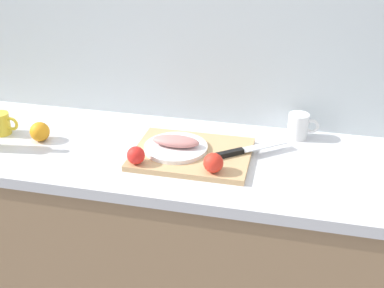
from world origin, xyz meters
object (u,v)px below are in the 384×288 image
Objects in this scene: cutting_board at (192,154)px; coffee_mug_0 at (2,123)px; white_plate at (176,147)px; fish_fillet at (176,141)px; orange_0 at (40,132)px; chef_knife at (242,151)px; coffee_mug_1 at (299,126)px.

coffee_mug_0 reaches higher than cutting_board.
white_plate is 2.02× the size of coffee_mug_0.
fish_fillet reaches higher than cutting_board.
orange_0 is at bearing -178.96° from white_plate.
fish_fillet is at bearing 177.43° from cutting_board.
orange_0 is at bearing 145.24° from chef_knife.
chef_knife is (0.24, 0.03, 0.00)m from white_plate.
coffee_mug_0 is at bearing -168.91° from coffee_mug_1.
white_plate is 3.07× the size of orange_0.
fish_fillet is at bearing 1.04° from orange_0.
cutting_board is 0.18m from chef_knife.
coffee_mug_0 reaches higher than white_plate.
orange_0 reaches higher than white_plate.
coffee_mug_1 is (0.36, 0.24, 0.04)m from cutting_board.
chef_knife is at bearing 6.67° from white_plate.
coffee_mug_0 is 0.96× the size of coffee_mug_1.
coffee_mug_1 is at bearing 14.42° from orange_0.
fish_fillet is at bearing 149.13° from chef_knife.
coffee_mug_0 is at bearing 172.16° from orange_0.
chef_knife is (0.18, 0.03, 0.02)m from cutting_board.
coffee_mug_1 is at bearing 29.08° from fish_fillet.
white_plate is 0.92× the size of chef_knife.
chef_knife is 2.09× the size of coffee_mug_1.
coffee_mug_0 reaches higher than fish_fillet.
chef_knife is (0.24, 0.03, -0.02)m from fish_fillet.
white_plate is 0.71m from coffee_mug_0.
coffee_mug_1 is (0.19, 0.21, 0.02)m from chef_knife.
cutting_board is 1.68× the size of chef_knife.
cutting_board is 0.06m from white_plate.
white_plate is at bearing -1.17° from coffee_mug_0.
white_plate is (-0.06, 0.00, 0.02)m from cutting_board.
coffee_mug_0 is 0.18m from orange_0.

